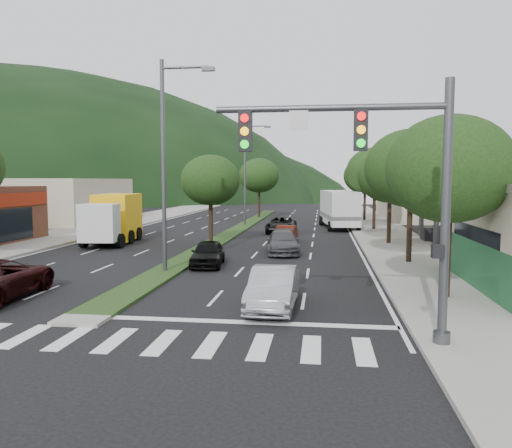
# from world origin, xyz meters

# --- Properties ---
(ground) EXTENTS (160.00, 160.00, 0.00)m
(ground) POSITION_xyz_m (0.00, 0.00, 0.00)
(ground) COLOR black
(ground) RESTS_ON ground
(sidewalk_right) EXTENTS (5.00, 90.00, 0.15)m
(sidewalk_right) POSITION_xyz_m (12.50, 25.00, 0.07)
(sidewalk_right) COLOR gray
(sidewalk_right) RESTS_ON ground
(sidewalk_left) EXTENTS (6.00, 90.00, 0.15)m
(sidewalk_left) POSITION_xyz_m (-13.00, 25.00, 0.07)
(sidewalk_left) COLOR gray
(sidewalk_left) RESTS_ON ground
(median) EXTENTS (1.60, 56.00, 0.12)m
(median) POSITION_xyz_m (0.00, 28.00, 0.06)
(median) COLOR #1D3D16
(median) RESTS_ON ground
(crosswalk) EXTENTS (19.00, 2.20, 0.01)m
(crosswalk) POSITION_xyz_m (0.00, -2.00, 0.01)
(crosswalk) COLOR silver
(crosswalk) RESTS_ON ground
(traffic_signal) EXTENTS (6.12, 0.40, 7.00)m
(traffic_signal) POSITION_xyz_m (9.03, -1.54, 4.65)
(traffic_signal) COLOR #47494C
(traffic_signal) RESTS_ON ground
(gas_canopy) EXTENTS (12.20, 8.20, 5.25)m
(gas_canopy) POSITION_xyz_m (19.00, 22.00, 4.65)
(gas_canopy) COLOR silver
(gas_canopy) RESTS_ON ground
(bldg_left_far) EXTENTS (9.00, 14.00, 4.60)m
(bldg_left_far) POSITION_xyz_m (-19.00, 34.00, 2.30)
(bldg_left_far) COLOR beige
(bldg_left_far) RESTS_ON ground
(bldg_right_far) EXTENTS (10.00, 16.00, 5.20)m
(bldg_right_far) POSITION_xyz_m (19.50, 44.00, 2.60)
(bldg_right_far) COLOR beige
(bldg_right_far) RESTS_ON ground
(tree_r_a) EXTENTS (4.60, 4.60, 6.63)m
(tree_r_a) POSITION_xyz_m (12.00, 4.00, 4.82)
(tree_r_a) COLOR black
(tree_r_a) RESTS_ON sidewalk_right
(tree_r_b) EXTENTS (4.80, 4.80, 6.94)m
(tree_r_b) POSITION_xyz_m (12.00, 12.00, 5.04)
(tree_r_b) COLOR black
(tree_r_b) RESTS_ON sidewalk_right
(tree_r_c) EXTENTS (4.40, 4.40, 6.48)m
(tree_r_c) POSITION_xyz_m (12.00, 20.00, 4.75)
(tree_r_c) COLOR black
(tree_r_c) RESTS_ON sidewalk_right
(tree_r_d) EXTENTS (5.00, 5.00, 7.17)m
(tree_r_d) POSITION_xyz_m (12.00, 30.00, 5.18)
(tree_r_d) COLOR black
(tree_r_d) RESTS_ON sidewalk_right
(tree_r_e) EXTENTS (4.60, 4.60, 6.71)m
(tree_r_e) POSITION_xyz_m (12.00, 40.00, 4.89)
(tree_r_e) COLOR black
(tree_r_e) RESTS_ON sidewalk_right
(tree_med_near) EXTENTS (4.00, 4.00, 6.02)m
(tree_med_near) POSITION_xyz_m (0.00, 18.00, 4.43)
(tree_med_near) COLOR black
(tree_med_near) RESTS_ON median
(tree_med_far) EXTENTS (4.80, 4.80, 6.94)m
(tree_med_far) POSITION_xyz_m (0.00, 44.00, 5.01)
(tree_med_far) COLOR black
(tree_med_far) RESTS_ON median
(streetlight_near) EXTENTS (2.60, 0.25, 10.00)m
(streetlight_near) POSITION_xyz_m (0.21, 8.00, 5.58)
(streetlight_near) COLOR #47494C
(streetlight_near) RESTS_ON ground
(streetlight_mid) EXTENTS (2.60, 0.25, 10.00)m
(streetlight_mid) POSITION_xyz_m (0.21, 33.00, 5.58)
(streetlight_mid) COLOR #47494C
(streetlight_mid) RESTS_ON ground
(sedan_silver) EXTENTS (1.56, 4.33, 1.42)m
(sedan_silver) POSITION_xyz_m (5.80, 1.99, 0.71)
(sedan_silver) COLOR #B5B8BE
(sedan_silver) RESTS_ON ground
(car_queue_a) EXTENTS (1.95, 4.01, 1.32)m
(car_queue_a) POSITION_xyz_m (1.60, 10.15, 0.66)
(car_queue_a) COLOR black
(car_queue_a) RESTS_ON ground
(car_queue_b) EXTENTS (2.43, 4.83, 1.34)m
(car_queue_b) POSITION_xyz_m (5.08, 15.15, 0.67)
(car_queue_b) COLOR #46474B
(car_queue_b) RESTS_ON ground
(car_queue_c) EXTENTS (1.60, 3.82, 1.23)m
(car_queue_c) POSITION_xyz_m (4.91, 20.15, 0.61)
(car_queue_c) COLOR #561D0E
(car_queue_c) RESTS_ON ground
(car_queue_d) EXTENTS (2.40, 4.99, 1.37)m
(car_queue_d) POSITION_xyz_m (4.07, 26.80, 0.69)
(car_queue_d) COLOR black
(car_queue_d) RESTS_ON ground
(box_truck) EXTENTS (3.28, 7.18, 3.44)m
(box_truck) POSITION_xyz_m (-7.11, 18.59, 1.63)
(box_truck) COLOR silver
(box_truck) RESTS_ON ground
(motorhome) EXTENTS (3.70, 9.19, 3.44)m
(motorhome) POSITION_xyz_m (9.00, 32.01, 1.83)
(motorhome) COLOR silver
(motorhome) RESTS_ON ground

